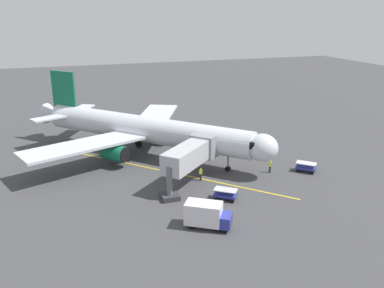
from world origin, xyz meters
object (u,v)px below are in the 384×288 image
(baggage_cart_starboard_side, at_px, (225,194))
(jet_bridge, at_px, (193,154))
(ground_crew_marshaller, at_px, (270,166))
(ground_crew_wing_walker, at_px, (201,174))
(baggage_cart_portside, at_px, (306,167))
(box_truck_near_nose, at_px, (208,215))
(airplane, at_px, (143,129))

(baggage_cart_starboard_side, bearing_deg, jet_bridge, -72.73)
(ground_crew_marshaller, xyz_separation_m, baggage_cart_starboard_side, (8.88, 5.59, -0.23))
(ground_crew_marshaller, height_order, ground_crew_wing_walker, same)
(baggage_cart_portside, relative_size, baggage_cart_starboard_side, 0.98)
(ground_crew_wing_walker, distance_m, box_truck_near_nose, 11.82)
(box_truck_near_nose, bearing_deg, baggage_cart_portside, -152.00)
(airplane, relative_size, baggage_cart_starboard_side, 11.46)
(airplane, relative_size, ground_crew_marshaller, 19.52)
(jet_bridge, height_order, ground_crew_wing_walker, jet_bridge)
(ground_crew_wing_walker, xyz_separation_m, baggage_cart_starboard_side, (-0.82, 6.11, -0.23))
(jet_bridge, xyz_separation_m, ground_crew_wing_walker, (-1.07, -0.05, -2.88))
(ground_crew_marshaller, distance_m, baggage_cart_starboard_side, 10.49)
(baggage_cart_portside, xyz_separation_m, baggage_cart_starboard_side, (13.61, 4.28, 0.00))
(airplane, bearing_deg, ground_crew_wing_walker, 112.05)
(baggage_cart_starboard_side, bearing_deg, airplane, -72.63)
(airplane, bearing_deg, ground_crew_marshaller, 139.49)
(airplane, relative_size, baggage_cart_portside, 11.72)
(airplane, height_order, baggage_cart_starboard_side, airplane)
(box_truck_near_nose, bearing_deg, ground_crew_marshaller, -140.51)
(baggage_cart_portside, bearing_deg, baggage_cart_starboard_side, 17.44)
(ground_crew_marshaller, relative_size, box_truck_near_nose, 0.35)
(baggage_cart_portside, bearing_deg, airplane, -35.46)
(airplane, xyz_separation_m, jet_bridge, (-3.74, 11.92, -0.24))
(baggage_cart_portside, height_order, baggage_cart_starboard_side, same)
(airplane, height_order, ground_crew_marshaller, airplane)
(airplane, distance_m, baggage_cart_starboard_side, 19.13)
(airplane, bearing_deg, baggage_cart_starboard_side, 107.37)
(jet_bridge, bearing_deg, airplane, -72.58)
(ground_crew_wing_walker, relative_size, baggage_cart_starboard_side, 0.59)
(airplane, distance_m, ground_crew_wing_walker, 13.18)
(baggage_cart_portside, bearing_deg, box_truck_near_nose, 28.00)
(jet_bridge, distance_m, ground_crew_wing_walker, 3.07)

